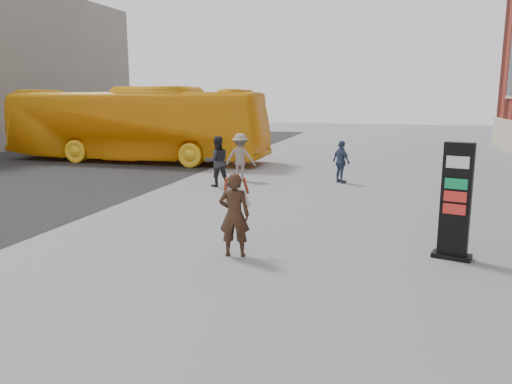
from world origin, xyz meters
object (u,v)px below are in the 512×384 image
(woman, at_px, (234,214))
(bus, at_px, (136,124))
(pedestrian_a, at_px, (217,161))
(info_pylon, at_px, (456,202))
(pedestrian_c, at_px, (341,162))
(pedestrian_b, at_px, (240,157))

(woman, bearing_deg, bus, -64.38)
(bus, height_order, pedestrian_a, bus)
(info_pylon, relative_size, pedestrian_c, 1.47)
(info_pylon, distance_m, woman, 4.42)
(woman, height_order, pedestrian_a, pedestrian_a)
(bus, bearing_deg, info_pylon, -131.25)
(woman, height_order, pedestrian_c, woman)
(woman, distance_m, pedestrian_b, 9.30)
(pedestrian_b, bearing_deg, pedestrian_a, 72.82)
(woman, bearing_deg, pedestrian_c, -107.19)
(info_pylon, xyz_separation_m, pedestrian_c, (-3.16, 8.33, -0.38))
(pedestrian_b, bearing_deg, pedestrian_c, -174.21)
(pedestrian_a, height_order, pedestrian_c, pedestrian_a)
(pedestrian_a, bearing_deg, info_pylon, 107.78)
(pedestrian_c, bearing_deg, woman, 129.80)
(bus, height_order, pedestrian_b, bus)
(info_pylon, bearing_deg, pedestrian_b, 146.29)
(woman, xyz_separation_m, pedestrian_b, (-2.69, 8.91, 0.02))
(pedestrian_a, bearing_deg, pedestrian_c, 173.19)
(info_pylon, bearing_deg, pedestrian_a, 153.86)
(pedestrian_a, bearing_deg, pedestrian_b, -137.34)
(woman, relative_size, pedestrian_b, 0.95)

